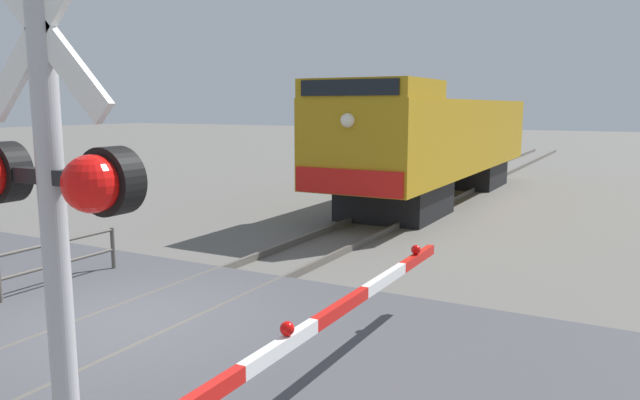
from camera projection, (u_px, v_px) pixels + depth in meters
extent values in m
plane|color=#605E59|center=(131.00, 331.00, 8.88)|extent=(160.00, 160.00, 0.00)
cube|color=#59544C|center=(96.00, 318.00, 9.20)|extent=(0.08, 80.00, 0.15)
cube|color=#59544C|center=(168.00, 334.00, 8.53)|extent=(0.08, 80.00, 0.15)
cube|color=#47474C|center=(131.00, 326.00, 8.86)|extent=(36.00, 6.13, 0.15)
cube|color=black|center=(396.00, 199.00, 17.96)|extent=(2.63, 3.20, 1.05)
cube|color=black|center=(467.00, 173.00, 24.87)|extent=(2.63, 3.20, 1.05)
cube|color=#B28414|center=(438.00, 135.00, 21.15)|extent=(3.10, 14.47, 2.42)
cube|color=#B28414|center=(374.00, 89.00, 15.95)|extent=(3.03, 3.02, 0.49)
cube|color=black|center=(348.00, 87.00, 14.62)|extent=(2.63, 0.06, 0.39)
cube|color=red|center=(347.00, 182.00, 14.97)|extent=(2.94, 0.08, 0.64)
sphere|color=#F2EACC|center=(348.00, 120.00, 14.72)|extent=(0.36, 0.36, 0.36)
cylinder|color=#ADADB2|center=(62.00, 334.00, 3.26)|extent=(0.14, 0.14, 4.11)
cube|color=white|center=(40.00, 28.00, 3.01)|extent=(0.95, 0.04, 0.95)
cube|color=white|center=(40.00, 28.00, 3.01)|extent=(0.95, 0.04, 0.95)
cube|color=black|center=(51.00, 177.00, 3.13)|extent=(1.04, 0.08, 0.08)
sphere|color=red|center=(92.00, 184.00, 2.84)|extent=(0.28, 0.28, 0.28)
cylinder|color=black|center=(3.00, 172.00, 3.34)|extent=(0.34, 0.14, 0.34)
cylinder|color=black|center=(111.00, 181.00, 2.95)|extent=(0.34, 0.14, 0.34)
cube|color=white|center=(281.00, 347.00, 5.57)|extent=(0.10, 1.25, 0.14)
cube|color=red|center=(341.00, 308.00, 6.65)|extent=(0.10, 1.25, 0.14)
cube|color=white|center=(385.00, 279.00, 7.74)|extent=(0.10, 1.25, 0.14)
cube|color=red|center=(417.00, 258.00, 8.82)|extent=(0.10, 1.25, 0.14)
sphere|color=red|center=(287.00, 329.00, 5.64)|extent=(0.14, 0.14, 0.14)
sphere|color=red|center=(416.00, 250.00, 8.73)|extent=(0.14, 0.14, 0.14)
cylinder|color=#4C4742|center=(113.00, 252.00, 11.68)|extent=(0.08, 0.08, 0.95)
cylinder|color=#4C4742|center=(60.00, 242.00, 10.59)|extent=(0.06, 2.36, 0.06)
cylinder|color=#4C4742|center=(61.00, 263.00, 10.65)|extent=(0.06, 2.36, 0.06)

